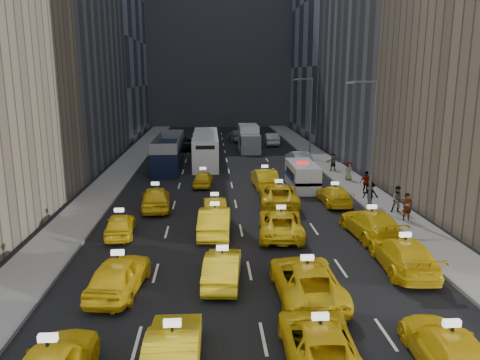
% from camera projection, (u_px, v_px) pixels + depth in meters
% --- Properties ---
extents(ground, '(160.00, 160.00, 0.00)m').
position_uv_depth(ground, '(253.00, 289.00, 20.69)').
color(ground, black).
rests_on(ground, ground).
extents(sidewalk_west, '(3.00, 90.00, 0.15)m').
position_uv_depth(sidewalk_west, '(119.00, 174.00, 44.35)').
color(sidewalk_west, gray).
rests_on(sidewalk_west, ground).
extents(sidewalk_east, '(3.00, 90.00, 0.15)m').
position_uv_depth(sidewalk_east, '(337.00, 171.00, 45.67)').
color(sidewalk_east, gray).
rests_on(sidewalk_east, ground).
extents(curb_west, '(0.15, 90.00, 0.18)m').
position_uv_depth(curb_west, '(134.00, 174.00, 44.44)').
color(curb_west, slate).
rests_on(curb_west, ground).
extents(curb_east, '(0.15, 90.00, 0.18)m').
position_uv_depth(curb_east, '(322.00, 171.00, 45.57)').
color(curb_east, slate).
rests_on(curb_east, ground).
extents(building_backdrop, '(30.00, 12.00, 40.00)m').
position_uv_depth(building_backdrop, '(218.00, 15.00, 86.38)').
color(building_backdrop, slate).
rests_on(building_backdrop, ground).
extents(streetlight_near, '(2.15, 0.22, 9.00)m').
position_uv_depth(streetlight_near, '(371.00, 140.00, 31.87)').
color(streetlight_near, '#595B60').
rests_on(streetlight_near, ground).
extents(streetlight_far, '(2.15, 0.22, 9.00)m').
position_uv_depth(streetlight_far, '(310.00, 115.00, 51.34)').
color(streetlight_far, '#595B60').
rests_on(streetlight_far, ground).
extents(taxi_1, '(1.72, 4.76, 1.56)m').
position_uv_depth(taxi_1, '(173.00, 352.00, 14.63)').
color(taxi_1, yellow).
rests_on(taxi_1, ground).
extents(taxi_2, '(2.57, 5.19, 1.42)m').
position_uv_depth(taxi_2, '(319.00, 342.00, 15.30)').
color(taxi_2, yellow).
rests_on(taxi_2, ground).
extents(taxi_3, '(2.37, 5.07, 1.43)m').
position_uv_depth(taxi_3, '(449.00, 350.00, 14.86)').
color(taxi_3, yellow).
rests_on(taxi_3, ground).
extents(taxi_4, '(2.51, 4.94, 1.61)m').
position_uv_depth(taxi_4, '(119.00, 275.00, 20.22)').
color(taxi_4, yellow).
rests_on(taxi_4, ground).
extents(taxi_5, '(1.96, 4.55, 1.46)m').
position_uv_depth(taxi_5, '(222.00, 268.00, 21.17)').
color(taxi_5, yellow).
rests_on(taxi_5, ground).
extents(taxi_6, '(2.63, 5.65, 1.57)m').
position_uv_depth(taxi_6, '(306.00, 280.00, 19.78)').
color(taxi_6, yellow).
rests_on(taxi_6, ground).
extents(taxi_7, '(2.57, 5.59, 1.58)m').
position_uv_depth(taxi_7, '(404.00, 255.00, 22.53)').
color(taxi_7, yellow).
rests_on(taxi_7, ground).
extents(taxi_8, '(1.91, 4.08, 1.35)m').
position_uv_depth(taxi_8, '(120.00, 225.00, 27.38)').
color(taxi_8, yellow).
rests_on(taxi_8, ground).
extents(taxi_9, '(2.08, 5.18, 1.67)m').
position_uv_depth(taxi_9, '(215.00, 221.00, 27.61)').
color(taxi_9, yellow).
rests_on(taxi_9, ground).
extents(taxi_10, '(3.07, 5.66, 1.51)m').
position_uv_depth(taxi_10, '(281.00, 223.00, 27.45)').
color(taxi_10, yellow).
rests_on(taxi_10, ground).
extents(taxi_11, '(2.66, 5.70, 1.61)m').
position_uv_depth(taxi_11, '(371.00, 224.00, 27.16)').
color(taxi_11, yellow).
rests_on(taxi_11, ground).
extents(taxi_12, '(2.38, 4.99, 1.65)m').
position_uv_depth(taxi_12, '(156.00, 198.00, 32.75)').
color(taxi_12, yellow).
rests_on(taxi_12, ground).
extents(taxi_13, '(1.59, 4.08, 1.32)m').
position_uv_depth(taxi_13, '(215.00, 207.00, 31.14)').
color(taxi_13, yellow).
rests_on(taxi_13, ground).
extents(taxi_14, '(3.12, 5.99, 1.61)m').
position_uv_depth(taxi_14, '(279.00, 195.00, 33.68)').
color(taxi_14, yellow).
rests_on(taxi_14, ground).
extents(taxi_15, '(1.94, 4.66, 1.35)m').
position_uv_depth(taxi_15, '(334.00, 195.00, 34.12)').
color(taxi_15, yellow).
rests_on(taxi_15, ground).
extents(taxi_16, '(1.83, 3.98, 1.32)m').
position_uv_depth(taxi_16, '(203.00, 179.00, 39.63)').
color(taxi_16, yellow).
rests_on(taxi_16, ground).
extents(taxi_17, '(1.96, 5.02, 1.63)m').
position_uv_depth(taxi_17, '(265.00, 178.00, 38.97)').
color(taxi_17, yellow).
rests_on(taxi_17, ground).
extents(nypd_van, '(2.72, 5.58, 2.30)m').
position_uv_depth(nypd_van, '(302.00, 176.00, 38.76)').
color(nypd_van, silver).
rests_on(nypd_van, ground).
extents(double_decker, '(3.25, 11.18, 3.21)m').
position_uv_depth(double_decker, '(169.00, 152.00, 47.30)').
color(double_decker, black).
rests_on(double_decker, ground).
extents(city_bus, '(3.98, 12.49, 3.17)m').
position_uv_depth(city_bus, '(206.00, 148.00, 49.93)').
color(city_bus, silver).
rests_on(city_bus, ground).
extents(box_truck, '(3.18, 7.10, 3.14)m').
position_uv_depth(box_truck, '(249.00, 138.00, 58.04)').
color(box_truck, white).
rests_on(box_truck, ground).
extents(misc_car_0, '(2.12, 5.06, 1.63)m').
position_uv_depth(misc_car_0, '(299.00, 159.00, 48.06)').
color(misc_car_0, '#ABAEB3').
rests_on(misc_car_0, ground).
extents(misc_car_1, '(2.96, 6.01, 1.64)m').
position_uv_depth(misc_car_1, '(181.00, 143.00, 59.25)').
color(misc_car_1, black).
rests_on(misc_car_1, ground).
extents(misc_car_2, '(2.91, 5.77, 1.61)m').
position_uv_depth(misc_car_2, '(237.00, 135.00, 66.74)').
color(misc_car_2, gray).
rests_on(misc_car_2, ground).
extents(misc_car_3, '(1.97, 4.10, 1.35)m').
position_uv_depth(misc_car_3, '(202.00, 138.00, 65.04)').
color(misc_car_3, black).
rests_on(misc_car_3, ground).
extents(misc_car_4, '(1.85, 5.02, 1.64)m').
position_uv_depth(misc_car_4, '(272.00, 139.00, 62.90)').
color(misc_car_4, '#A9ACB1').
rests_on(misc_car_4, ground).
extents(pedestrian_0, '(0.68, 0.47, 1.77)m').
position_uv_depth(pedestrian_0, '(407.00, 207.00, 29.80)').
color(pedestrian_0, gray).
rests_on(pedestrian_0, sidewalk_east).
extents(pedestrian_1, '(0.97, 0.65, 1.83)m').
position_uv_depth(pedestrian_1, '(398.00, 199.00, 31.44)').
color(pedestrian_1, gray).
rests_on(pedestrian_1, sidewalk_east).
extents(pedestrian_2, '(1.13, 0.48, 1.73)m').
position_uv_depth(pedestrian_2, '(370.00, 194.00, 32.99)').
color(pedestrian_2, gray).
rests_on(pedestrian_2, sidewalk_east).
extents(pedestrian_3, '(1.12, 0.70, 1.78)m').
position_uv_depth(pedestrian_3, '(366.00, 182.00, 36.56)').
color(pedestrian_3, gray).
rests_on(pedestrian_3, sidewalk_east).
extents(pedestrian_4, '(0.87, 0.59, 1.62)m').
position_uv_depth(pedestrian_4, '(349.00, 171.00, 41.25)').
color(pedestrian_4, gray).
rests_on(pedestrian_4, sidewalk_east).
extents(pedestrian_5, '(1.55, 0.75, 1.61)m').
position_uv_depth(pedestrian_5, '(333.00, 162.00, 45.44)').
color(pedestrian_5, gray).
rests_on(pedestrian_5, sidewalk_east).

